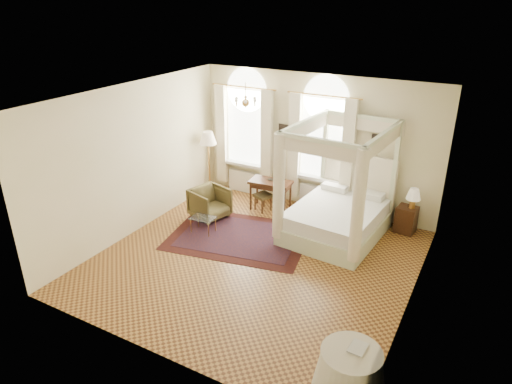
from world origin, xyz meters
TOP-DOWN VIEW (x-y plane):
  - ground at (0.00, 0.00)m, footprint 6.00×6.00m
  - room_walls at (0.00, 0.00)m, footprint 6.00×6.00m
  - window_left at (-1.90, 2.87)m, footprint 1.62×0.27m
  - window_right at (0.20, 2.87)m, footprint 1.62×0.27m
  - chandelier at (-0.90, 1.20)m, footprint 0.51×0.45m
  - wall_pictures at (0.09, 2.97)m, footprint 2.54×0.03m
  - canopy_bed at (1.04, 1.75)m, footprint 2.07×2.47m
  - nightstand at (2.37, 2.70)m, footprint 0.47×0.43m
  - nightstand_lamp at (2.45, 2.71)m, footprint 0.31×0.31m
  - writing_desk at (-0.83, 2.26)m, footprint 1.06×0.62m
  - laptop at (-0.78, 2.36)m, footprint 0.32×0.22m
  - stool at (-0.97, 2.13)m, footprint 0.49×0.49m
  - armchair at (-1.90, 1.18)m, footprint 0.99×0.98m
  - coffee_table at (-1.61, 0.47)m, footprint 0.55×0.40m
  - floor_lamp at (-2.70, 2.35)m, footprint 0.44×0.44m
  - oriental_rug at (-0.79, 0.67)m, footprint 3.34×2.67m
  - side_table at (2.70, -2.29)m, footprint 1.00×1.00m
  - book at (2.64, -2.19)m, footprint 0.23×0.30m

SIDE VIEW (x-z plane):
  - ground at x=0.00m, z-range 0.00..0.00m
  - oriental_rug at x=-0.79m, z-range 0.00..0.01m
  - nightstand at x=2.37m, z-range 0.00..0.61m
  - coffee_table at x=-1.61m, z-range 0.15..0.51m
  - side_table at x=2.70m, z-range -0.01..0.68m
  - stool at x=-0.97m, z-range 0.14..0.57m
  - armchair at x=-1.90m, z-range 0.00..0.74m
  - canopy_bed at x=1.04m, z-range -0.69..1.83m
  - writing_desk at x=-0.83m, z-range 0.27..1.03m
  - book at x=2.64m, z-range 0.68..0.71m
  - laptop at x=-0.78m, z-range 0.76..0.79m
  - nightstand_lamp at x=2.45m, z-range 0.68..1.14m
  - floor_lamp at x=-2.70m, z-range 0.61..2.32m
  - window_left at x=-1.90m, z-range -0.16..3.13m
  - window_right at x=0.20m, z-range -0.16..3.13m
  - wall_pictures at x=0.09m, z-range 1.70..2.09m
  - room_walls at x=0.00m, z-range -1.02..4.98m
  - chandelier at x=-0.90m, z-range 2.66..3.16m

